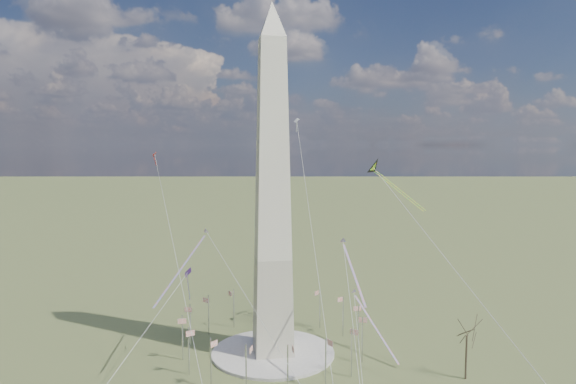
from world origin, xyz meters
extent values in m
plane|color=#4B552A|center=(0.00, 0.00, 0.00)|extent=(2000.00, 2000.00, 0.00)
cylinder|color=beige|center=(0.00, 0.00, 0.40)|extent=(36.00, 36.00, 0.80)
pyramid|color=silver|center=(0.00, 0.00, 95.80)|extent=(9.90, 9.90, 10.00)
cylinder|color=silver|center=(26.00, 0.00, 6.50)|extent=(0.36, 0.36, 13.00)
cube|color=red|center=(26.00, 1.30, 11.80)|extent=(2.40, 0.08, 1.50)
cylinder|color=silver|center=(24.02, 9.95, 6.50)|extent=(0.36, 0.36, 13.00)
cube|color=red|center=(23.52, 11.15, 11.80)|extent=(2.25, 0.99, 1.50)
cylinder|color=silver|center=(18.38, 18.38, 6.50)|extent=(0.36, 0.36, 13.00)
cube|color=red|center=(17.47, 19.30, 11.80)|extent=(1.75, 1.75, 1.50)
cylinder|color=silver|center=(9.95, 24.02, 6.50)|extent=(0.36, 0.36, 13.00)
cube|color=red|center=(8.75, 24.52, 11.80)|extent=(0.99, 2.25, 1.50)
cylinder|color=silver|center=(0.00, 26.00, 6.50)|extent=(0.36, 0.36, 13.00)
cube|color=red|center=(-1.30, 26.00, 11.80)|extent=(0.08, 2.40, 1.50)
cylinder|color=silver|center=(-9.95, 24.02, 6.50)|extent=(0.36, 0.36, 13.00)
cube|color=red|center=(-11.15, 23.52, 11.80)|extent=(0.99, 2.25, 1.50)
cylinder|color=silver|center=(-18.38, 18.38, 6.50)|extent=(0.36, 0.36, 13.00)
cube|color=red|center=(-19.30, 17.47, 11.80)|extent=(1.75, 1.75, 1.50)
cylinder|color=silver|center=(-24.02, 9.95, 6.50)|extent=(0.36, 0.36, 13.00)
cube|color=red|center=(-24.52, 8.75, 11.80)|extent=(2.25, 0.99, 1.50)
cylinder|color=silver|center=(-26.00, 0.00, 6.50)|extent=(0.36, 0.36, 13.00)
cube|color=red|center=(-26.00, -1.30, 11.80)|extent=(2.40, 0.08, 1.50)
cylinder|color=silver|center=(-24.02, -9.95, 6.50)|extent=(0.36, 0.36, 13.00)
cube|color=red|center=(-23.52, -11.15, 11.80)|extent=(2.25, 0.99, 1.50)
cylinder|color=silver|center=(-18.38, -18.38, 6.50)|extent=(0.36, 0.36, 13.00)
cube|color=red|center=(-17.47, -19.30, 11.80)|extent=(1.75, 1.75, 1.50)
cylinder|color=silver|center=(-9.95, -24.02, 6.50)|extent=(0.36, 0.36, 13.00)
cube|color=red|center=(-8.75, -24.52, 11.80)|extent=(0.99, 2.25, 1.50)
cylinder|color=silver|center=(0.00, -26.00, 6.50)|extent=(0.36, 0.36, 13.00)
cube|color=red|center=(1.30, -26.00, 11.80)|extent=(0.08, 2.40, 1.50)
cylinder|color=silver|center=(9.95, -24.02, 6.50)|extent=(0.36, 0.36, 13.00)
cube|color=red|center=(11.15, -23.52, 11.80)|extent=(0.99, 2.25, 1.50)
cylinder|color=silver|center=(18.38, -18.38, 6.50)|extent=(0.36, 0.36, 13.00)
cube|color=red|center=(19.30, -17.47, 11.80)|extent=(1.75, 1.75, 1.50)
cylinder|color=silver|center=(24.02, -9.95, 6.50)|extent=(0.36, 0.36, 13.00)
cube|color=red|center=(24.52, -8.75, 11.80)|extent=(2.25, 0.99, 1.50)
cylinder|color=#413127|center=(47.60, -24.50, 5.89)|extent=(0.47, 0.47, 11.77)
cube|color=yellow|center=(40.91, 5.67, 47.13)|extent=(11.91, 11.76, 11.43)
cube|color=yellow|center=(39.44, 4.18, 47.13)|extent=(11.91, 11.76, 11.43)
cube|color=#3C1562|center=(-24.08, -1.67, 25.85)|extent=(1.92, 2.72, 2.48)
cube|color=#FF5A28|center=(-24.08, -1.67, 21.75)|extent=(0.97, 3.14, 8.58)
cube|color=#FF5A28|center=(18.20, -20.15, 28.21)|extent=(0.89, 18.80, 11.77)
cube|color=#FF5A28|center=(-25.87, -5.53, 27.70)|extent=(13.61, 19.76, 14.68)
cube|color=#FF5A28|center=(29.62, -5.04, 7.86)|extent=(6.86, 21.10, 13.68)
cube|color=red|center=(-35.25, 31.09, 58.14)|extent=(1.47, 2.15, 1.66)
cube|color=red|center=(-35.25, 31.09, 56.33)|extent=(1.08, 1.27, 3.80)
cube|color=silver|center=(14.02, 38.05, 70.01)|extent=(1.81, 1.77, 1.89)
cube|color=silver|center=(14.02, 38.05, 67.94)|extent=(0.32, 1.63, 4.33)
camera|label=1|loc=(-19.93, -144.43, 61.15)|focal=32.00mm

